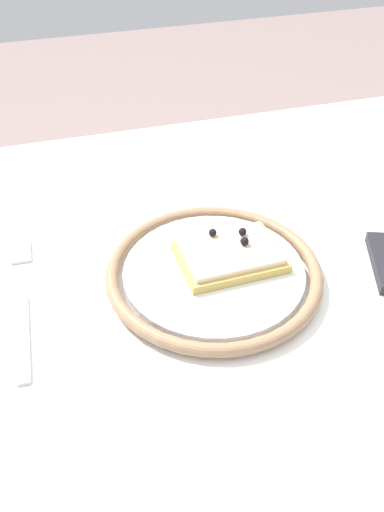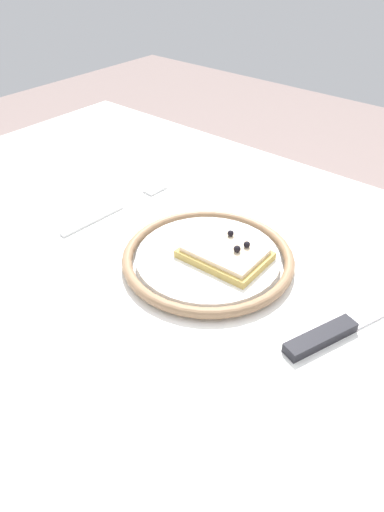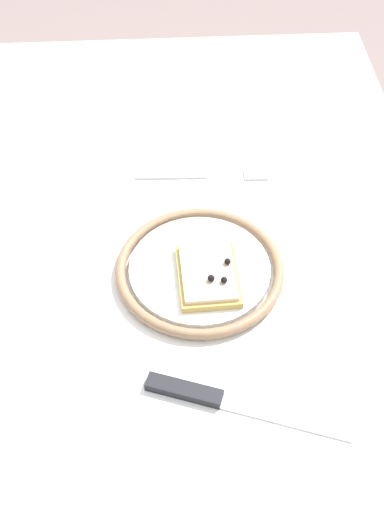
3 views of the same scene
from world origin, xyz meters
TOP-DOWN VIEW (x-y plane):
  - ground_plane at (0.00, 0.00)m, footprint 6.00×6.00m
  - dining_table at (0.00, 0.00)m, footprint 1.14×0.76m
  - plate at (0.02, 0.04)m, footprint 0.22×0.22m
  - pizza_slice_near at (0.04, 0.04)m, footprint 0.11×0.08m
  - knife at (0.20, 0.04)m, footprint 0.10×0.23m
  - fork at (-0.18, 0.05)m, footprint 0.02×0.20m

SIDE VIEW (x-z plane):
  - ground_plane at x=0.00m, z-range 0.00..0.00m
  - dining_table at x=0.00m, z-range 0.29..1.05m
  - fork at x=-0.18m, z-range 0.76..0.76m
  - knife at x=0.20m, z-range 0.76..0.77m
  - plate at x=0.02m, z-range 0.76..0.78m
  - pizza_slice_near at x=0.04m, z-range 0.77..0.79m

